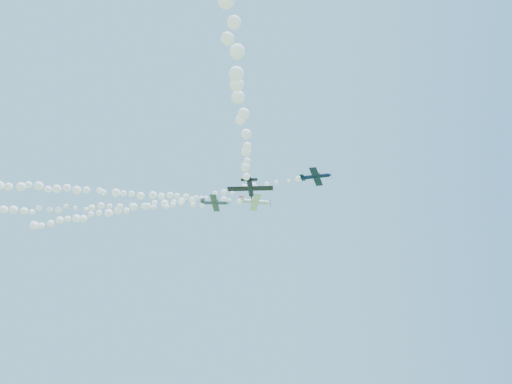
# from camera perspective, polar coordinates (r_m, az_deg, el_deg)

# --- Properties ---
(plane_white) EXTENTS (7.66, 8.11, 2.35)m
(plane_white) POSITION_cam_1_polar(r_m,az_deg,el_deg) (99.15, -0.11, -1.31)
(plane_white) COLOR white
(smoke_trail_white) EXTENTS (74.71, 18.35, 3.18)m
(smoke_trail_white) POSITION_cam_1_polar(r_m,az_deg,el_deg) (101.95, -23.22, 0.27)
(smoke_trail_white) COLOR white
(plane_navy) EXTENTS (7.12, 7.56, 2.68)m
(plane_navy) POSITION_cam_1_polar(r_m,az_deg,el_deg) (92.02, 8.01, 2.08)
(plane_navy) COLOR #0C1A34
(smoke_trail_navy) EXTENTS (71.64, 21.17, 2.81)m
(smoke_trail_navy) POSITION_cam_1_polar(r_m,az_deg,el_deg) (104.74, -13.42, -1.65)
(smoke_trail_navy) COLOR white
(plane_grey) EXTENTS (6.34, 6.59, 2.23)m
(plane_grey) POSITION_cam_1_polar(r_m,az_deg,el_deg) (91.62, -5.51, -1.43)
(plane_grey) COLOR #3D4759
(smoke_trail_grey) EXTENTS (68.83, 2.67, 2.94)m
(smoke_trail_grey) POSITION_cam_1_polar(r_m,az_deg,el_deg) (103.19, -25.90, -2.03)
(smoke_trail_grey) COLOR white
(plane_black) EXTENTS (7.80, 7.57, 2.09)m
(plane_black) POSITION_cam_1_polar(r_m,az_deg,el_deg) (72.89, -0.77, 0.56)
(plane_black) COLOR black
(smoke_trail_black) EXTENTS (3.57, 63.80, 3.02)m
(smoke_trail_black) POSITION_cam_1_polar(r_m,az_deg,el_deg) (46.55, -3.49, 21.88)
(smoke_trail_black) COLOR white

